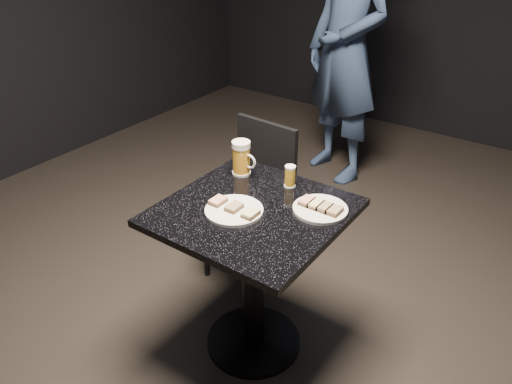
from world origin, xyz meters
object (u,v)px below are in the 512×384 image
chair (253,192)px  beer_mug (242,158)px  plate_large (234,211)px  plate_small (320,209)px  beer_tumbler (290,176)px  table (253,257)px  patron (346,51)px

chair → beer_mug: bearing=-65.0°
plate_large → plate_small: 0.34m
beer_tumbler → table: bearing=-94.5°
plate_large → chair: (-0.29, 0.53, -0.26)m
table → beer_mug: 0.45m
patron → beer_tumbler: bearing=-49.0°
beer_tumbler → plate_large: bearing=-102.5°
plate_small → beer_tumbler: bearing=154.4°
plate_small → table: plate_small is taller
plate_small → beer_mug: (-0.45, 0.07, 0.07)m
patron → chair: size_ratio=2.18×
patron → beer_mug: size_ratio=11.80×
plate_small → beer_mug: beer_mug is taller
plate_small → beer_mug: bearing=170.8°
plate_large → plate_small: same height
patron → plate_large: bearing=-53.8°
plate_small → beer_tumbler: size_ratio=2.25×
plate_large → plate_small: size_ratio=1.06×
patron → beer_mug: (0.29, -1.59, -0.10)m
chair → plate_small: bearing=-29.9°
plate_small → table: 0.37m
plate_large → beer_tumbler: bearing=77.5°
beer_tumbler → chair: size_ratio=0.11×
beer_mug → chair: bearing=115.0°
table → chair: 0.58m
table → beer_tumbler: beer_tumbler is taller
table → beer_mug: bearing=135.3°
plate_small → plate_large: bearing=-142.8°
plate_small → patron: size_ratio=0.12×
plate_small → patron: 1.82m
plate_small → patron: bearing=113.8°
table → plate_small: bearing=33.0°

